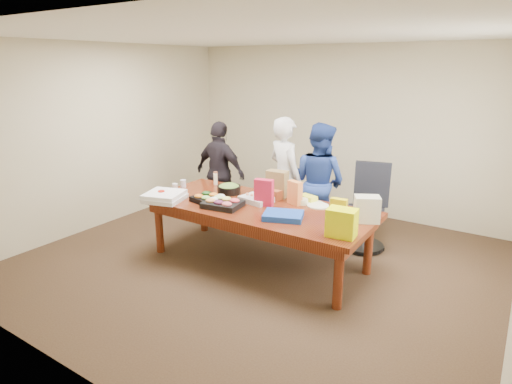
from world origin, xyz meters
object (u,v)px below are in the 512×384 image
Objects in this scene: office_chair at (365,210)px; person_right at (319,182)px; conference_table at (258,234)px; sheet_cake at (256,199)px; person_center at (285,177)px; salad_bowl at (229,189)px.

office_chair is 0.67× the size of person_right.
office_chair is at bearing 49.24° from conference_table.
person_right is at bearing 164.48° from office_chair.
person_right is at bearing 76.38° from conference_table.
conference_table is at bearing -37.83° from sheet_cake.
person_center reaches higher than conference_table.
sheet_cake is (-0.10, 0.10, 0.41)m from conference_table.
salad_bowl is (-0.60, 0.22, 0.43)m from conference_table.
conference_table is 1.25m from person_right.
conference_table is 1.12m from person_center.
sheet_cake is at bearing 82.35° from person_right.
conference_table is 1.70× the size of person_right.
person_center reaches higher than salad_bowl.
person_center is at bearing 61.97° from salad_bowl.
salad_bowl is at bearing -164.16° from office_chair.
person_center reaches higher than person_right.
conference_table is 9.00× the size of salad_bowl.
person_right is 4.38× the size of sheet_cake.
conference_table is at bearing 88.55° from person_right.
salad_bowl is at bearing 86.04° from person_center.
person_right is (0.46, 0.14, -0.03)m from person_center.
sheet_cake reaches higher than conference_table.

